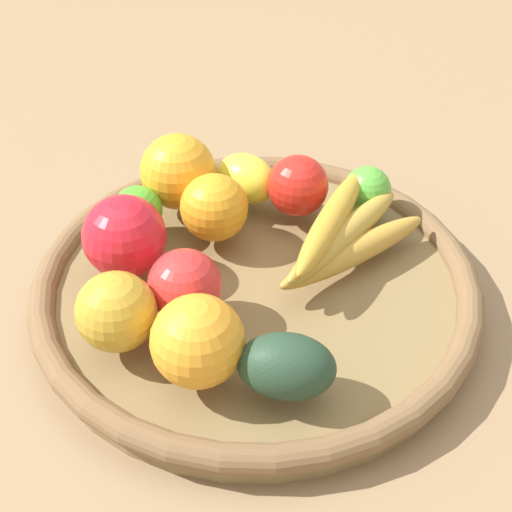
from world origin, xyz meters
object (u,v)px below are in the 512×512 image
apple_2 (298,186)px  banana_bunch (343,235)px  orange_0 (178,172)px  orange_1 (198,341)px  orange_2 (214,207)px  apple_0 (185,286)px  apple_1 (124,237)px  lime_0 (138,210)px  avocado (286,366)px  lemon_0 (246,178)px  apple_3 (116,312)px  lime_1 (367,190)px

apple_2 → banana_bunch: 0.09m
orange_0 → banana_bunch: bearing=12.8°
orange_1 → orange_2: 0.19m
orange_1 → orange_2: orange_1 is taller
apple_0 → apple_1: bearing=175.8°
banana_bunch → apple_1: (-0.14, -0.15, 0.01)m
apple_2 → apple_1: apple_1 is taller
apple_2 → lime_0: size_ratio=1.28×
banana_bunch → avocado: (0.07, -0.17, 0.00)m
orange_1 → avocado: 0.07m
orange_2 → apple_0: size_ratio=1.03×
orange_1 → apple_1: bearing=160.9°
avocado → lime_0: (-0.25, 0.06, -0.00)m
apple_2 → lemon_0: 0.06m
lime_0 → apple_3: bearing=-48.2°
orange_0 → avocado: (0.25, -0.13, -0.01)m
avocado → banana_bunch: bearing=111.5°
apple_2 → banana_bunch: size_ratio=0.35×
apple_0 → orange_2: bearing=120.8°
orange_1 → lime_0: size_ratio=1.53×
orange_1 → apple_3: 0.08m
orange_2 → apple_3: (0.04, -0.16, 0.00)m
apple_1 → banana_bunch: bearing=46.6°
orange_2 → banana_bunch: orange_2 is taller
apple_2 → banana_bunch: apple_2 is taller
apple_1 → lime_0: 0.06m
apple_1 → apple_3: size_ratio=1.14×
orange_2 → lemon_0: (-0.02, 0.07, -0.01)m
orange_1 → banana_bunch: bearing=90.6°
lime_0 → orange_0: bearing=93.1°
avocado → lime_1: 0.26m
orange_1 → apple_3: orange_1 is taller
orange_2 → lime_1: orange_2 is taller
avocado → apple_0: size_ratio=1.20×
lime_1 → lemon_0: 0.13m
apple_2 → orange_2: bearing=-113.0°
lime_1 → lime_0: (-0.15, -0.18, -0.00)m
banana_bunch → lime_0: bearing=-150.4°
orange_2 → lemon_0: orange_2 is taller
orange_2 → apple_0: bearing=-59.2°
lime_1 → banana_bunch: bearing=-71.4°
apple_2 → orange_0: bearing=-145.5°
apple_2 → lime_0: bearing=-127.2°
banana_bunch → apple_1: apple_1 is taller
orange_1 → apple_1: apple_1 is taller
apple_1 → orange_0: size_ratio=1.00×
apple_3 → lime_0: size_ratio=1.38×
apple_1 → orange_0: (-0.04, 0.11, 0.00)m
orange_2 → orange_1: bearing=-50.5°
banana_bunch → lime_0: size_ratio=3.63×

